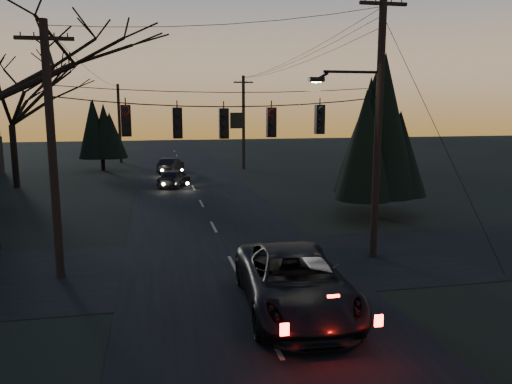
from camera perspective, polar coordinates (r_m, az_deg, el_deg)
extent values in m
cube|color=black|center=(28.12, -5.85, -2.10)|extent=(8.00, 120.00, 0.02)
cube|color=black|center=(18.52, -2.59, -8.39)|extent=(60.00, 7.00, 0.02)
cylinder|color=black|center=(17.56, -3.56, 10.81)|extent=(11.50, 0.04, 0.04)
cylinder|color=black|center=(27.08, 13.42, -1.08)|extent=(0.36, 0.36, 1.60)
cone|color=black|center=(26.64, 13.75, 7.06)|extent=(4.71, 4.71, 6.88)
cylinder|color=black|center=(39.45, -25.88, 3.66)|extent=(0.44, 0.44, 4.47)
cylinder|color=black|center=(47.37, -17.09, 3.33)|extent=(0.36, 0.36, 1.60)
cone|color=black|center=(47.16, -17.25, 6.53)|extent=(3.38, 3.38, 4.51)
imported|color=black|center=(14.44, 4.45, -10.18)|extent=(3.20, 6.33, 1.72)
imported|color=black|center=(36.55, -9.32, 1.59)|extent=(2.82, 4.09, 1.29)
imported|color=black|center=(44.23, -9.69, 2.99)|extent=(2.57, 4.18, 1.30)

